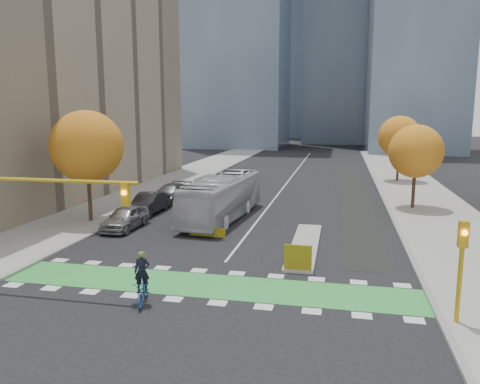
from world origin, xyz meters
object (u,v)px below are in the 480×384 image
at_px(cyclist, 143,286).
at_px(parked_car_a, 125,218).
at_px(parked_car_c, 171,193).
at_px(hazard_board, 298,257).
at_px(tree_east_far, 400,137).
at_px(bus, 223,197).
at_px(traffic_signal_east, 462,257).
at_px(tree_west, 87,146).
at_px(parked_car_b, 148,204).
at_px(tree_east_near, 416,151).
at_px(traffic_signal_west, 25,203).

distance_m(cyclist, parked_car_a, 13.42).
bearing_deg(parked_car_a, parked_car_c, 93.63).
height_order(hazard_board, tree_east_far, tree_east_far).
relative_size(hazard_board, bus, 0.12).
bearing_deg(traffic_signal_east, parked_car_a, 149.64).
distance_m(tree_west, parked_car_c, 10.36).
relative_size(hazard_board, parked_car_b, 0.28).
height_order(tree_east_far, traffic_signal_east, tree_east_far).
bearing_deg(parked_car_b, tree_east_near, 17.57).
height_order(tree_east_far, bus, tree_east_far).
distance_m(tree_east_far, traffic_signal_west, 43.61).
bearing_deg(hazard_board, parked_car_c, 128.26).
relative_size(tree_east_near, bus, 0.58).
bearing_deg(bus, tree_east_far, 60.84).
distance_m(tree_east_near, cyclist, 27.36).
bearing_deg(traffic_signal_east, parked_car_b, 140.33).
bearing_deg(traffic_signal_west, traffic_signal_east, 0.01).
bearing_deg(traffic_signal_west, bus, 71.81).
bearing_deg(tree_east_far, parked_car_a, -127.64).
bearing_deg(parked_car_a, bus, 39.50).
xyz_separation_m(tree_east_far, bus, (-15.25, -22.75, -3.55)).
distance_m(tree_east_near, traffic_signal_west, 30.08).
relative_size(traffic_signal_west, cyclist, 3.66).
height_order(hazard_board, parked_car_c, parked_car_c).
distance_m(parked_car_a, parked_car_b, 5.02).
relative_size(tree_west, parked_car_b, 1.63).
relative_size(tree_east_near, parked_car_a, 1.49).
xyz_separation_m(traffic_signal_east, parked_car_c, (-19.49, 21.17, -1.93)).
height_order(parked_car_a, parked_car_c, parked_car_a).
height_order(hazard_board, traffic_signal_west, traffic_signal_west).
bearing_deg(tree_east_near, bus, -155.42).
distance_m(bus, parked_car_c, 8.30).
bearing_deg(tree_east_near, traffic_signal_west, -131.52).
xyz_separation_m(parked_car_a, parked_car_b, (-0.42, 5.00, 0.02)).
xyz_separation_m(tree_east_far, traffic_signal_east, (-2.00, -38.51, -2.51)).
distance_m(traffic_signal_east, parked_car_c, 28.84).
height_order(traffic_signal_east, bus, traffic_signal_east).
distance_m(tree_east_near, traffic_signal_east, 22.66).
bearing_deg(parked_car_c, tree_west, -103.94).
height_order(bus, parked_car_b, bus).
bearing_deg(tree_west, parked_car_c, 70.83).
relative_size(tree_east_near, traffic_signal_west, 0.83).
bearing_deg(cyclist, parked_car_c, 93.28).
bearing_deg(parked_car_b, bus, -2.99).
distance_m(bus, parked_car_b, 6.32).
bearing_deg(parked_car_a, tree_east_near, 30.15).
bearing_deg(parked_car_c, tree_east_far, 44.12).
relative_size(tree_east_near, tree_east_far, 0.92).
bearing_deg(tree_west, cyclist, -52.92).
bearing_deg(tree_east_far, hazard_board, -104.12).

